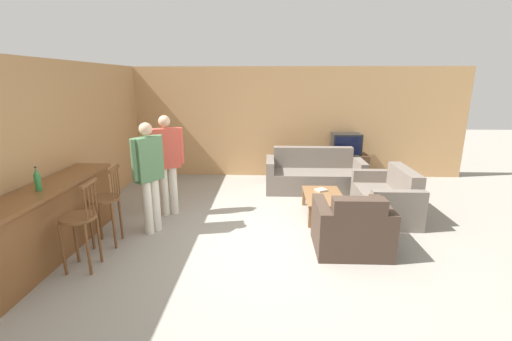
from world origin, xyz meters
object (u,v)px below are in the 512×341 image
object	(u,v)px
loveseat_right	(387,199)
person_by_window	(167,160)
book_on_table	(321,190)
armchair_near	(352,229)
bottle	(37,180)
coffee_table	(324,198)
tv	(346,144)
tv_unit	(344,167)
couch_far	(314,176)
bar_chair_near	(80,223)
bar_chair_mid	(105,204)
person_by_counter	(149,172)

from	to	relation	value
loveseat_right	person_by_window	size ratio (longest dim) A/B	0.81
loveseat_right	book_on_table	distance (m)	1.13
armchair_near	bottle	bearing A→B (deg)	-173.97
book_on_table	person_by_window	distance (m)	2.75
coffee_table	tv	world-z (taller)	tv
armchair_near	tv_unit	size ratio (longest dim) A/B	0.97
armchair_near	coffee_table	size ratio (longest dim) A/B	0.90
couch_far	book_on_table	bearing A→B (deg)	-91.09
bar_chair_near	bar_chair_mid	world-z (taller)	same
tv_unit	book_on_table	bearing A→B (deg)	-112.78
person_by_window	bar_chair_mid	bearing A→B (deg)	-116.21
armchair_near	book_on_table	distance (m)	1.51
couch_far	coffee_table	bearing A→B (deg)	-90.47
loveseat_right	person_by_window	xyz separation A→B (m)	(-3.78, -0.07, 0.67)
bar_chair_mid	person_by_counter	xyz separation A→B (m)	(0.51, 0.42, 0.36)
book_on_table	armchair_near	bearing A→B (deg)	-82.39
tv	person_by_counter	world-z (taller)	person_by_counter
couch_far	loveseat_right	world-z (taller)	couch_far
coffee_table	person_by_counter	bearing A→B (deg)	-164.47
armchair_near	loveseat_right	distance (m)	1.57
bar_chair_near	bottle	distance (m)	0.77
bar_chair_near	armchair_near	xyz separation A→B (m)	(3.44, 0.60, -0.30)
bar_chair_mid	book_on_table	distance (m)	3.55
bottle	person_by_window	xyz separation A→B (m)	(1.13, 1.64, -0.12)
bar_chair_mid	person_by_window	distance (m)	1.33
tv	person_by_counter	distance (m)	4.68
bar_chair_near	bar_chair_mid	distance (m)	0.67
bar_chair_mid	loveseat_right	bearing A→B (deg)	15.66
person_by_window	person_by_counter	world-z (taller)	person_by_window
tv_unit	loveseat_right	bearing A→B (deg)	-83.33
bar_chair_near	book_on_table	distance (m)	3.87
armchair_near	coffee_table	bearing A→B (deg)	98.57
loveseat_right	tv	world-z (taller)	tv
bar_chair_near	couch_far	xyz separation A→B (m)	(3.26, 3.32, -0.30)
loveseat_right	bar_chair_near	bearing A→B (deg)	-156.50
coffee_table	bar_chair_near	bearing A→B (deg)	-150.28
coffee_table	tv	size ratio (longest dim) A/B	1.67
loveseat_right	tv_unit	distance (m)	2.24
bottle	person_by_counter	bearing A→B (deg)	40.45
book_on_table	coffee_table	bearing A→B (deg)	-87.34
bottle	book_on_table	xyz separation A→B (m)	(3.81, 1.92, -0.72)
book_on_table	person_by_counter	distance (m)	2.97
book_on_table	person_by_counter	size ratio (longest dim) A/B	0.14
couch_far	bottle	distance (m)	5.02
bottle	armchair_near	bearing A→B (deg)	6.03
couch_far	tv	size ratio (longest dim) A/B	3.11
book_on_table	person_by_counter	bearing A→B (deg)	-159.77
tv_unit	bottle	distance (m)	6.14
tv	person_by_counter	bearing A→B (deg)	-139.86
book_on_table	bottle	bearing A→B (deg)	-153.21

